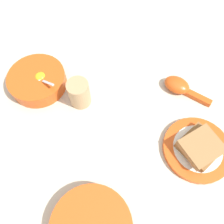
{
  "coord_description": "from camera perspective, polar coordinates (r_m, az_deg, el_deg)",
  "views": [
    {
      "loc": [
        -0.22,
        0.01,
        0.58
      ],
      "look_at": [
        0.06,
        -0.01,
        0.02
      ],
      "focal_mm": 35.0,
      "sensor_mm": 36.0,
      "label": 1
    }
  ],
  "objects": [
    {
      "name": "drinking_cup",
      "position": [
        0.63,
        -8.59,
        4.97
      ],
      "size": [
        0.06,
        0.06,
        0.09
      ],
      "color": "tan",
      "rests_on": "ground_plane"
    },
    {
      "name": "toast_plate",
      "position": [
        0.64,
        21.29,
        -9.0
      ],
      "size": [
        0.18,
        0.18,
        0.02
      ],
      "color": "#DB5119",
      "rests_on": "ground_plane"
    },
    {
      "name": "ground_plane",
      "position": [
        0.62,
        -0.85,
        -6.13
      ],
      "size": [
        3.0,
        3.0,
        0.0
      ],
      "primitive_type": "plane",
      "color": "beige"
    },
    {
      "name": "soup_spoon",
      "position": [
        0.7,
        17.23,
        6.39
      ],
      "size": [
        0.12,
        0.15,
        0.04
      ],
      "color": "#DB5119",
      "rests_on": "ground_plane"
    },
    {
      "name": "toast_sandwich",
      "position": [
        0.62,
        22.17,
        -8.31
      ],
      "size": [
        0.13,
        0.13,
        0.04
      ],
      "color": "brown",
      "rests_on": "toast_plate"
    },
    {
      "name": "egg_bowl",
      "position": [
        0.72,
        -18.87,
        7.88
      ],
      "size": [
        0.17,
        0.17,
        0.07
      ],
      "color": "#DB5119",
      "rests_on": "ground_plane"
    }
  ]
}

